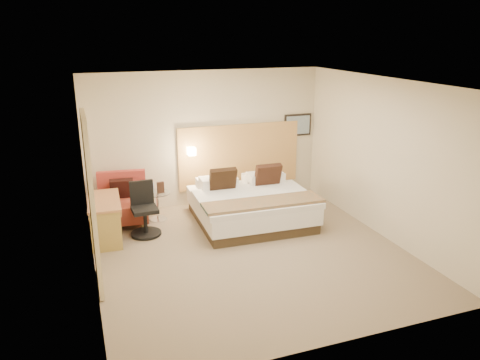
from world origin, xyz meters
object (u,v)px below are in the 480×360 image
object	(u,v)px
bed	(250,204)
desk_chair	(144,213)
side_table	(158,205)
desk	(106,208)
lounge_chair	(123,204)

from	to	relation	value
bed	desk_chair	bearing A→B (deg)	178.37
bed	side_table	xyz separation A→B (m)	(-1.62, 0.63, -0.02)
side_table	desk	bearing A→B (deg)	-150.75
bed	desk	distance (m)	2.59
bed	desk	world-z (taller)	bed
bed	lounge_chair	xyz separation A→B (m)	(-2.25, 0.71, 0.04)
desk_chair	lounge_chair	bearing A→B (deg)	114.16
side_table	desk	distance (m)	1.13
lounge_chair	side_table	bearing A→B (deg)	-7.75
lounge_chair	side_table	distance (m)	0.63
side_table	desk_chair	distance (m)	0.67
desk	desk_chair	distance (m)	0.66
bed	lounge_chair	bearing A→B (deg)	162.38
lounge_chair	side_table	size ratio (longest dim) A/B	1.73
lounge_chair	desk_chair	bearing A→B (deg)	-65.84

